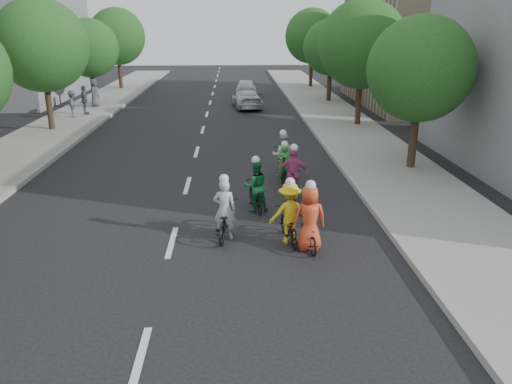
{
  "coord_description": "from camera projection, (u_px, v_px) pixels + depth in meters",
  "views": [
    {
      "loc": [
        1.71,
        -12.4,
        5.62
      ],
      "look_at": [
        2.33,
        1.19,
        1.0
      ],
      "focal_mm": 35.0,
      "sensor_mm": 36.0,
      "label": 1
    }
  ],
  "objects": [
    {
      "name": "tree_l_4",
      "position": [
        89.0,
        48.0,
        34.54
      ],
      "size": [
        4.0,
        4.0,
        5.97
      ],
      "color": "black",
      "rests_on": "ground"
    },
    {
      "name": "tree_r_1",
      "position": [
        362.0,
        44.0,
        27.15
      ],
      "size": [
        4.8,
        4.8,
        6.93
      ],
      "color": "black",
      "rests_on": "ground"
    },
    {
      "name": "spectator_0",
      "position": [
        73.0,
        104.0,
        30.33
      ],
      "size": [
        0.84,
        1.17,
        1.63
      ],
      "primitive_type": "imported",
      "rotation": [
        0.0,
        0.0,
        1.81
      ],
      "color": "#4A4C57",
      "rests_on": "sidewalk_left"
    },
    {
      "name": "spectator_2",
      "position": [
        95.0,
        93.0,
        34.2
      ],
      "size": [
        0.69,
        0.97,
        1.88
      ],
      "primitive_type": "imported",
      "rotation": [
        0.0,
        0.0,
        1.47
      ],
      "color": "#444550",
      "rests_on": "sidewalk_left"
    },
    {
      "name": "tree_r_3",
      "position": [
        312.0,
        36.0,
        44.18
      ],
      "size": [
        4.8,
        4.8,
        6.93
      ],
      "color": "black",
      "rests_on": "ground"
    },
    {
      "name": "sidewalk_right",
      "position": [
        369.0,
        148.0,
        23.24
      ],
      "size": [
        4.0,
        80.0,
        0.15
      ],
      "primitive_type": "cube",
      "color": "gray",
      "rests_on": "ground"
    },
    {
      "name": "tree_l_3",
      "position": [
        41.0,
        45.0,
        25.85
      ],
      "size": [
        4.8,
        4.8,
        6.93
      ],
      "color": "black",
      "rests_on": "ground"
    },
    {
      "name": "cyclist_3",
      "position": [
        289.0,
        218.0,
        13.3
      ],
      "size": [
        1.16,
        1.74,
        1.83
      ],
      "rotation": [
        0.0,
        0.0,
        3.29
      ],
      "color": "black",
      "rests_on": "ground"
    },
    {
      "name": "tree_l_5",
      "position": [
        117.0,
        37.0,
        42.87
      ],
      "size": [
        4.8,
        4.8,
        6.93
      ],
      "color": "black",
      "rests_on": "ground"
    },
    {
      "name": "sidewalk_left",
      "position": [
        19.0,
        152.0,
        22.55
      ],
      "size": [
        4.0,
        80.0,
        0.15
      ],
      "primitive_type": "cube",
      "color": "gray",
      "rests_on": "ground"
    },
    {
      "name": "cyclist_2",
      "position": [
        282.0,
        160.0,
        19.13
      ],
      "size": [
        0.85,
        2.0,
        1.82
      ],
      "rotation": [
        0.0,
        0.0,
        3.08
      ],
      "color": "black",
      "rests_on": "ground"
    },
    {
      "name": "cyclist_0",
      "position": [
        225.0,
        217.0,
        13.62
      ],
      "size": [
        0.89,
        1.91,
        1.83
      ],
      "rotation": [
        0.0,
        0.0,
        3.0
      ],
      "color": "black",
      "rests_on": "ground"
    },
    {
      "name": "tree_r_2",
      "position": [
        331.0,
        47.0,
        35.84
      ],
      "size": [
        4.0,
        4.0,
        5.97
      ],
      "color": "black",
      "rests_on": "ground"
    },
    {
      "name": "cyclist_4",
      "position": [
        256.0,
        190.0,
        15.56
      ],
      "size": [
        0.9,
        1.68,
        1.79
      ],
      "rotation": [
        0.0,
        0.0,
        3.34
      ],
      "color": "black",
      "rests_on": "ground"
    },
    {
      "name": "cyclist_6",
      "position": [
        293.0,
        178.0,
        16.66
      ],
      "size": [
        1.08,
        1.61,
        1.89
      ],
      "rotation": [
        0.0,
        0.0,
        2.97
      ],
      "color": "black",
      "rests_on": "ground"
    },
    {
      "name": "follow_car_lead",
      "position": [
        247.0,
        99.0,
        34.54
      ],
      "size": [
        2.28,
        4.51,
        1.26
      ],
      "primitive_type": "imported",
      "rotation": [
        0.0,
        0.0,
        3.26
      ],
      "color": "#B8B8BD",
      "rests_on": "ground"
    },
    {
      "name": "tree_r_0",
      "position": [
        420.0,
        69.0,
        18.81
      ],
      "size": [
        4.0,
        4.0,
        5.97
      ],
      "color": "black",
      "rests_on": "ground"
    },
    {
      "name": "cyclist_5",
      "position": [
        284.0,
        167.0,
        18.34
      ],
      "size": [
        0.7,
        1.76,
        1.6
      ],
      "rotation": [
        0.0,
        0.0,
        3.01
      ],
      "color": "black",
      "rests_on": "ground"
    },
    {
      "name": "cyclist_1",
      "position": [
        309.0,
        225.0,
        12.88
      ],
      "size": [
        0.91,
        1.56,
        1.9
      ],
      "rotation": [
        0.0,
        0.0,
        3.24
      ],
      "color": "black",
      "rests_on": "ground"
    },
    {
      "name": "bldg_se",
      "position": [
        432.0,
        47.0,
        35.57
      ],
      "size": [
        10.0,
        14.0,
        8.0
      ],
      "primitive_type": "cube",
      "color": "gray",
      "rests_on": "ground"
    },
    {
      "name": "curb_left",
      "position": [
        63.0,
        151.0,
        22.63
      ],
      "size": [
        0.18,
        80.0,
        0.18
      ],
      "primitive_type": "cube",
      "color": "#999993",
      "rests_on": "ground"
    },
    {
      "name": "curb_right",
      "position": [
        327.0,
        149.0,
        23.16
      ],
      "size": [
        0.18,
        80.0,
        0.18
      ],
      "primitive_type": "cube",
      "color": "#999993",
      "rests_on": "ground"
    },
    {
      "name": "follow_car_trail",
      "position": [
        246.0,
        87.0,
        40.27
      ],
      "size": [
        1.78,
        4.11,
        1.38
      ],
      "primitive_type": "imported",
      "rotation": [
        0.0,
        0.0,
        3.1
      ],
      "color": "silver",
      "rests_on": "ground"
    },
    {
      "name": "spectator_1",
      "position": [
        85.0,
        100.0,
        31.2
      ],
      "size": [
        0.77,
        1.14,
        1.8
      ],
      "primitive_type": "imported",
      "rotation": [
        0.0,
        0.0,
        1.92
      ],
      "color": "#545361",
      "rests_on": "sidewalk_left"
    },
    {
      "name": "ground",
      "position": [
        172.0,
        242.0,
        13.46
      ],
      "size": [
        120.0,
        120.0,
        0.0
      ],
      "primitive_type": "plane",
      "color": "black",
      "rests_on": "ground"
    },
    {
      "name": "bldg_sw",
      "position": [
        0.0,
        45.0,
        37.97
      ],
      "size": [
        10.0,
        14.0,
        8.0
      ],
      "primitive_type": "cube",
      "color": "slate",
      "rests_on": "ground"
    }
  ]
}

